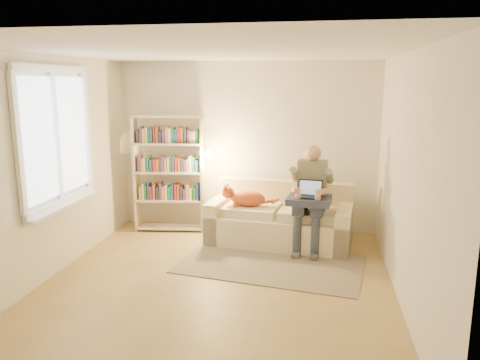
% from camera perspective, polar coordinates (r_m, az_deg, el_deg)
% --- Properties ---
extents(floor, '(4.50, 4.50, 0.00)m').
position_cam_1_polar(floor, '(5.50, -2.91, -12.71)').
color(floor, olive).
rests_on(floor, ground).
extents(ceiling, '(4.00, 4.50, 0.02)m').
position_cam_1_polar(ceiling, '(5.02, -3.23, 15.43)').
color(ceiling, white).
rests_on(ceiling, wall_back).
extents(wall_left, '(0.02, 4.50, 2.60)m').
position_cam_1_polar(wall_left, '(5.87, -22.48, 1.28)').
color(wall_left, silver).
rests_on(wall_left, floor).
extents(wall_right, '(0.02, 4.50, 2.60)m').
position_cam_1_polar(wall_right, '(5.06, 19.63, -0.07)').
color(wall_right, silver).
rests_on(wall_right, floor).
extents(wall_back, '(4.00, 0.02, 2.60)m').
position_cam_1_polar(wall_back, '(7.28, 0.84, 4.06)').
color(wall_back, silver).
rests_on(wall_back, floor).
extents(wall_front, '(4.00, 0.02, 2.60)m').
position_cam_1_polar(wall_front, '(3.02, -12.58, -7.44)').
color(wall_front, silver).
rests_on(wall_front, floor).
extents(window, '(0.12, 1.52, 1.69)m').
position_cam_1_polar(window, '(6.00, -21.11, 2.32)').
color(window, white).
rests_on(window, wall_left).
extents(sofa, '(2.11, 1.13, 0.86)m').
position_cam_1_polar(sofa, '(6.81, 4.90, -5.06)').
color(sofa, beige).
rests_on(sofa, floor).
extents(person, '(0.46, 0.67, 1.45)m').
position_cam_1_polar(person, '(6.46, 8.62, -1.45)').
color(person, gray).
rests_on(person, sofa).
extents(cat, '(0.76, 0.32, 0.28)m').
position_cam_1_polar(cat, '(6.70, 0.59, -2.16)').
color(cat, orange).
rests_on(cat, sofa).
extents(blanket, '(0.62, 0.53, 0.09)m').
position_cam_1_polar(blanket, '(6.35, 8.40, -2.45)').
color(blanket, '#2A314A').
rests_on(blanket, person).
extents(laptop, '(0.35, 0.30, 0.28)m').
position_cam_1_polar(laptop, '(6.33, 8.44, -1.54)').
color(laptop, black).
rests_on(laptop, blanket).
extents(bookshelf, '(1.23, 0.41, 1.81)m').
position_cam_1_polar(bookshelf, '(7.26, -8.61, 1.52)').
color(bookshelf, beige).
rests_on(bookshelf, floor).
extents(rug, '(2.46, 1.68, 0.01)m').
position_cam_1_polar(rug, '(6.09, 3.79, -10.16)').
color(rug, gray).
rests_on(rug, floor).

